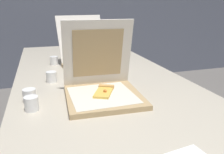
{
  "coord_description": "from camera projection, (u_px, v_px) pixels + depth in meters",
  "views": [
    {
      "loc": [
        -0.31,
        -0.6,
        1.15
      ],
      "look_at": [
        0.02,
        0.47,
        0.79
      ],
      "focal_mm": 36.98,
      "sensor_mm": 36.0,
      "label": 1
    }
  ],
  "objects": [
    {
      "name": "table",
      "position": [
        100.0,
        85.0,
        1.35
      ],
      "size": [
        0.95,
        2.33,
        0.73
      ],
      "color": "#BCB29E",
      "rests_on": "ground"
    },
    {
      "name": "pizza_box_front",
      "position": [
        102.0,
        86.0,
        1.06
      ],
      "size": [
        0.35,
        0.35,
        0.35
      ],
      "rotation": [
        0.0,
        0.0,
        -0.05
      ],
      "color": "tan",
      "rests_on": "table"
    },
    {
      "name": "pizza_box_middle",
      "position": [
        90.0,
        61.0,
        1.55
      ],
      "size": [
        0.39,
        0.5,
        0.34
      ],
      "rotation": [
        0.0,
        0.0,
        0.14
      ],
      "color": "tan",
      "rests_on": "table"
    },
    {
      "name": "cup_white_mid",
      "position": [
        51.0,
        77.0,
        1.27
      ],
      "size": [
        0.06,
        0.06,
        0.06
      ],
      "primitive_type": "cylinder",
      "color": "white",
      "rests_on": "table"
    },
    {
      "name": "cup_white_far",
      "position": [
        54.0,
        61.0,
        1.64
      ],
      "size": [
        0.06,
        0.06,
        0.06
      ],
      "primitive_type": "cylinder",
      "color": "white",
      "rests_on": "table"
    },
    {
      "name": "cup_white_near_left",
      "position": [
        32.0,
        104.0,
        0.93
      ],
      "size": [
        0.06,
        0.06,
        0.06
      ],
      "primitive_type": "cylinder",
      "color": "white",
      "rests_on": "table"
    },
    {
      "name": "cup_white_near_center",
      "position": [
        30.0,
        96.0,
        1.01
      ],
      "size": [
        0.06,
        0.06,
        0.06
      ],
      "primitive_type": "cylinder",
      "color": "white",
      "rests_on": "table"
    }
  ]
}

